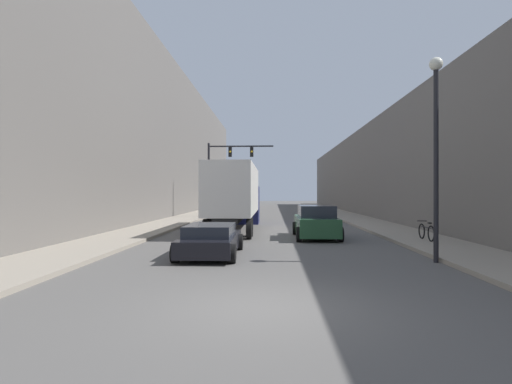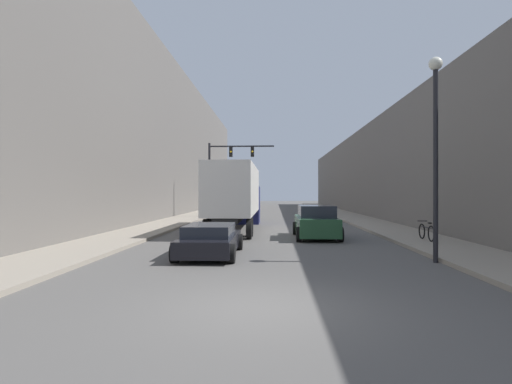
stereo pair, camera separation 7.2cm
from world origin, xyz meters
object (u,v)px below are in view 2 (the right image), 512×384
object	(u,v)px
street_lamp	(436,131)
parked_bicycle	(426,232)
sedan_car	(210,240)
semi_truck	(237,195)
traffic_signal_gantry	(224,167)
suv_car	(316,222)

from	to	relation	value
street_lamp	parked_bicycle	distance (m)	6.47
parked_bicycle	street_lamp	bearing A→B (deg)	-107.53
sedan_car	street_lamp	bearing A→B (deg)	-8.37
semi_truck	sedan_car	size ratio (longest dim) A/B	2.89
traffic_signal_gantry	street_lamp	bearing A→B (deg)	-66.43
sedan_car	parked_bicycle	bearing A→B (deg)	22.50
street_lamp	parked_bicycle	bearing A→B (deg)	72.47
sedan_car	street_lamp	xyz separation A→B (m)	(7.68, -1.13, 3.80)
semi_truck	street_lamp	distance (m)	13.92
suv_car	parked_bicycle	size ratio (longest dim) A/B	2.47
semi_truck	sedan_car	distance (m)	10.41
semi_truck	traffic_signal_gantry	bearing A→B (deg)	101.18
semi_truck	suv_car	world-z (taller)	semi_truck
sedan_car	semi_truck	bearing A→B (deg)	89.87
traffic_signal_gantry	street_lamp	xyz separation A→B (m)	(9.88, -22.66, -0.30)
semi_truck	parked_bicycle	world-z (taller)	semi_truck
suv_car	parked_bicycle	distance (m)	5.20
suv_car	traffic_signal_gantry	bearing A→B (deg)	113.11
suv_car	parked_bicycle	world-z (taller)	suv_car
semi_truck	parked_bicycle	distance (m)	11.38
sedan_car	street_lamp	distance (m)	8.64
parked_bicycle	traffic_signal_gantry	bearing A→B (deg)	122.91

